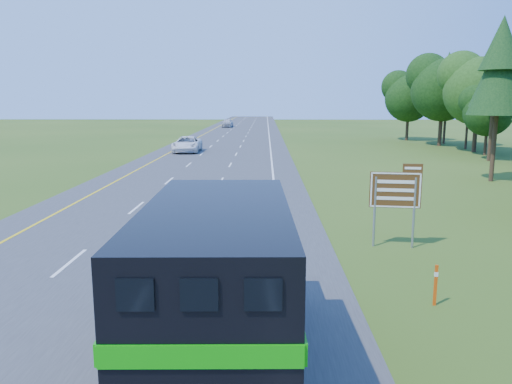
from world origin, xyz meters
TOP-DOWN VIEW (x-y plane):
  - road at (0.00, 50.00)m, footprint 15.00×260.00m
  - lane_markings at (0.00, 50.00)m, footprint 11.15×260.00m
  - horse_truck at (4.04, 3.95)m, footprint 2.80×8.33m
  - white_suv at (-3.68, 49.15)m, footprint 2.95×6.17m
  - far_car at (-3.25, 102.26)m, footprint 2.34×5.32m
  - exit_sign at (9.87, 13.22)m, footprint 1.90×0.30m
  - delineator at (9.58, 7.64)m, footprint 0.09×0.05m

SIDE VIEW (x-z plane):
  - road at x=0.00m, z-range 0.00..0.04m
  - lane_markings at x=0.00m, z-range 0.04..0.05m
  - delineator at x=9.58m, z-range 0.04..1.20m
  - white_suv at x=-3.68m, z-range 0.04..1.74m
  - far_car at x=-3.25m, z-range 0.04..1.82m
  - horse_truck at x=4.04m, z-range 0.17..3.82m
  - exit_sign at x=9.87m, z-range 0.48..3.72m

